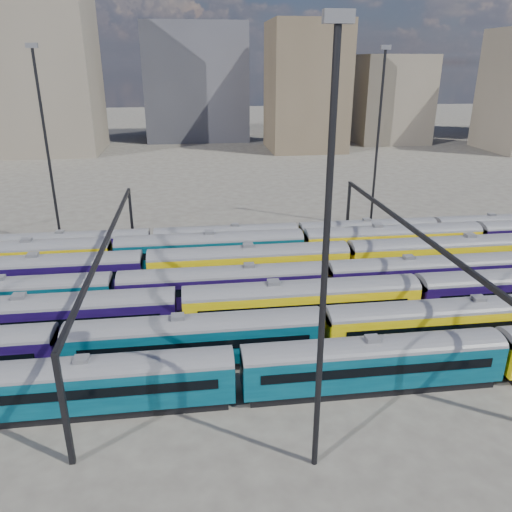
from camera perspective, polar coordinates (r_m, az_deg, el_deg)
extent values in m
plane|color=#48443D|center=(52.68, 6.27, -5.26)|extent=(500.00, 500.00, 0.00)
cube|color=black|center=(39.12, -17.78, -16.04)|extent=(18.86, 2.45, 0.69)
cube|color=#043545|center=(38.10, -18.09, -13.89)|extent=(19.85, 2.88, 2.88)
cylinder|color=#4C4C51|center=(37.31, -18.34, -12.07)|extent=(19.85, 2.88, 2.88)
cube|color=black|center=(36.73, -18.53, -14.74)|extent=(17.47, 0.06, 0.74)
cube|color=black|center=(39.10, -17.79, -12.25)|extent=(17.47, 0.06, 0.74)
cube|color=slate|center=(36.91, -18.48, -11.07)|extent=(0.99, 0.89, 0.35)
cube|color=black|center=(40.51, 12.94, -14.06)|extent=(18.86, 2.45, 0.69)
cube|color=#043545|center=(39.52, 13.15, -11.94)|extent=(19.85, 2.88, 2.88)
cylinder|color=#4C4C51|center=(38.76, 13.33, -10.15)|extent=(19.85, 2.88, 2.88)
cube|color=black|center=(38.20, 13.95, -12.67)|extent=(17.47, 0.06, 0.74)
cube|color=black|center=(40.48, 12.48, -10.43)|extent=(17.47, 0.06, 0.74)
cube|color=slate|center=(38.37, 13.43, -9.17)|extent=(0.99, 0.89, 0.35)
cube|color=black|center=(42.49, -6.74, -11.75)|extent=(19.60, 2.54, 0.72)
cube|color=#043545|center=(41.51, -6.85, -9.60)|extent=(20.63, 2.99, 2.99)
cylinder|color=#4C4C51|center=(40.77, -6.95, -7.79)|extent=(20.63, 2.99, 2.99)
cube|color=black|center=(40.03, -6.83, -10.26)|extent=(18.15, 0.06, 0.77)
cube|color=black|center=(42.64, -6.92, -8.15)|extent=(18.15, 0.06, 0.77)
cube|color=slate|center=(40.39, -7.00, -6.80)|extent=(1.03, 0.93, 0.36)
cube|color=black|center=(47.40, 20.21, -9.28)|extent=(19.60, 2.54, 0.72)
cube|color=#CCAB08|center=(46.52, 20.50, -7.31)|extent=(20.63, 2.99, 2.99)
cylinder|color=#4C4C51|center=(45.86, 20.74, -5.66)|extent=(20.63, 2.99, 2.99)
cube|color=black|center=(45.20, 21.43, -7.79)|extent=(18.15, 0.06, 0.77)
cube|color=black|center=(47.54, 19.74, -6.08)|extent=(18.15, 0.06, 0.77)
cube|color=slate|center=(45.53, 20.87, -4.76)|extent=(1.03, 0.93, 0.36)
cube|color=black|center=(48.49, -22.14, -8.82)|extent=(20.76, 2.69, 0.76)
cube|color=black|center=(47.59, -22.46, -6.76)|extent=(21.85, 3.17, 3.17)
cylinder|color=#4C4C51|center=(46.91, -22.73, -5.04)|extent=(21.85, 3.17, 3.17)
cube|color=black|center=(46.05, -23.00, -7.26)|extent=(19.23, 0.06, 0.82)
cube|color=black|center=(48.80, -22.09, -5.49)|extent=(19.23, 0.06, 0.82)
cube|color=slate|center=(46.56, -22.88, -4.11)|extent=(1.09, 0.98, 0.38)
cube|color=black|center=(47.73, 5.09, -7.67)|extent=(20.76, 2.69, 0.76)
cube|color=#CCAB08|center=(46.82, 5.17, -5.56)|extent=(21.85, 3.17, 3.17)
cylinder|color=#4C4C51|center=(46.13, 5.24, -3.81)|extent=(21.85, 3.17, 3.17)
cube|color=black|center=(45.25, 5.62, -6.04)|extent=(19.23, 0.06, 0.82)
cube|color=black|center=(48.05, 4.78, -4.30)|extent=(19.23, 0.06, 0.82)
cube|color=slate|center=(45.78, 5.27, -2.85)|extent=(1.09, 0.98, 0.38)
cube|color=black|center=(54.43, -26.76, -6.25)|extent=(19.61, 2.54, 0.72)
cube|color=#043545|center=(53.67, -27.08, -4.48)|extent=(20.65, 2.99, 2.99)
cube|color=black|center=(54.83, -26.66, -3.47)|extent=(18.17, 0.06, 0.77)
cube|color=black|center=(51.25, -3.71, -5.51)|extent=(19.61, 2.54, 0.72)
cube|color=black|center=(50.44, -3.76, -3.62)|extent=(20.65, 2.99, 2.99)
cylinder|color=#4C4C51|center=(49.83, -3.80, -2.06)|extent=(20.65, 2.99, 2.99)
cube|color=black|center=(48.92, -3.64, -3.98)|extent=(18.17, 0.06, 0.77)
cube|color=black|center=(51.67, -3.89, -2.56)|extent=(18.17, 0.06, 0.77)
cube|color=slate|center=(49.52, -3.82, -1.22)|extent=(1.03, 0.93, 0.36)
cube|color=black|center=(56.50, 18.37, -3.97)|extent=(19.61, 2.54, 0.72)
cube|color=black|center=(55.77, 18.59, -2.24)|extent=(20.65, 2.99, 2.99)
cylinder|color=#4C4C51|center=(55.22, 18.77, -0.82)|extent=(20.65, 2.99, 2.99)
cube|color=black|center=(54.39, 19.30, -2.52)|extent=(18.17, 0.06, 0.77)
cube|color=black|center=(56.89, 17.99, -1.31)|extent=(18.17, 0.06, 0.77)
cube|color=slate|center=(54.94, 18.86, -0.05)|extent=(1.03, 0.93, 0.36)
cube|color=black|center=(58.11, -23.52, -3.97)|extent=(20.85, 2.70, 0.77)
cube|color=black|center=(57.36, -23.80, -2.18)|extent=(21.95, 3.18, 3.18)
cylinder|color=#4C4C51|center=(56.80, -24.04, -0.70)|extent=(21.95, 3.18, 3.18)
cube|color=black|center=(55.80, -24.28, -2.47)|extent=(19.31, 0.06, 0.82)
cube|color=black|center=(58.65, -23.46, -1.21)|extent=(19.31, 0.06, 0.82)
cube|color=slate|center=(56.51, -24.16, 0.10)|extent=(1.10, 0.99, 0.38)
cube|color=black|center=(55.99, -0.80, -3.02)|extent=(20.85, 2.70, 0.77)
cube|color=#CCAB08|center=(55.21, -0.81, -1.15)|extent=(21.95, 3.18, 3.18)
cylinder|color=#4C4C51|center=(54.62, -0.82, 0.39)|extent=(21.95, 3.18, 3.18)
cube|color=black|center=(53.58, -0.61, -1.43)|extent=(19.31, 0.06, 0.82)
cube|color=black|center=(56.55, -1.00, -0.18)|extent=(19.31, 0.06, 0.82)
cube|color=slate|center=(54.32, -0.82, 1.23)|extent=(1.10, 0.99, 0.38)
cube|color=black|center=(62.52, 20.19, -1.73)|extent=(20.85, 2.70, 0.77)
cube|color=#CCAB08|center=(61.82, 20.42, -0.04)|extent=(21.95, 3.18, 3.18)
cylinder|color=#4C4C51|center=(61.30, 20.61, 1.35)|extent=(21.95, 3.18, 3.18)
cube|color=black|center=(60.38, 21.15, -0.25)|extent=(19.31, 0.06, 0.82)
cube|color=black|center=(63.03, 19.81, 0.81)|extent=(19.31, 0.06, 0.82)
cube|color=slate|center=(61.04, 20.71, 2.10)|extent=(1.10, 0.99, 0.38)
cube|color=black|center=(63.72, -25.88, -2.17)|extent=(20.86, 2.71, 0.77)
cube|color=#CCAB08|center=(63.03, -26.16, -0.52)|extent=(21.95, 3.18, 3.18)
cylinder|color=#4C4C51|center=(62.52, -26.40, 0.84)|extent=(21.95, 3.18, 3.18)
cube|color=black|center=(61.48, -26.65, -0.74)|extent=(19.32, 0.06, 0.82)
cube|color=black|center=(64.34, -25.80, 0.32)|extent=(19.32, 0.06, 0.82)
cube|color=slate|center=(62.26, -26.52, 1.57)|extent=(1.10, 0.99, 0.38)
cube|color=black|center=(60.30, -5.17, -1.28)|extent=(20.86, 2.71, 0.77)
cube|color=#043545|center=(59.57, -5.23, 0.48)|extent=(21.95, 3.18, 3.18)
cylinder|color=#4C4C51|center=(59.03, -5.28, 1.92)|extent=(21.95, 3.18, 3.18)
cube|color=black|center=(57.93, -5.17, 0.27)|extent=(19.32, 0.06, 0.82)
cube|color=black|center=(60.95, -5.31, 1.35)|extent=(19.32, 0.06, 0.82)
cube|color=slate|center=(58.75, -5.31, 2.70)|extent=(1.10, 0.99, 0.38)
cube|color=black|center=(65.03, 15.09, -0.24)|extent=(20.86, 2.71, 0.77)
cube|color=#CCAB08|center=(64.35, 15.26, 1.39)|extent=(21.95, 3.18, 3.18)
cylinder|color=#4C4C51|center=(63.85, 15.39, 2.74)|extent=(21.95, 3.18, 3.18)
cube|color=black|center=(62.84, 15.83, 1.22)|extent=(19.32, 0.06, 0.82)
cube|color=black|center=(65.63, 14.77, 2.18)|extent=(19.32, 0.06, 0.82)
cube|color=slate|center=(63.60, 15.47, 3.46)|extent=(1.10, 0.99, 0.38)
cube|color=black|center=(66.59, -19.78, -0.34)|extent=(17.37, 2.25, 0.64)
cube|color=black|center=(66.04, -19.96, 0.99)|extent=(18.29, 2.65, 2.65)
cylinder|color=#4C4C51|center=(65.62, -20.10, 2.07)|extent=(18.29, 2.65, 2.65)
cube|color=black|center=(64.70, -20.22, 0.84)|extent=(16.09, 0.06, 0.69)
cube|color=black|center=(67.17, -19.77, 1.64)|extent=(16.09, 0.06, 0.69)
cube|color=slate|center=(65.40, -20.18, 2.66)|extent=(0.91, 0.82, 0.32)
cube|color=black|center=(65.07, -3.36, 0.44)|extent=(17.37, 2.25, 0.64)
cube|color=#043545|center=(64.51, -3.39, 1.81)|extent=(18.29, 2.65, 2.65)
cylinder|color=#4C4C51|center=(64.08, -3.42, 2.93)|extent=(18.29, 2.65, 2.65)
cube|color=black|center=(63.13, -3.30, 1.68)|extent=(16.09, 0.06, 0.69)
cube|color=black|center=(65.67, -3.49, 2.46)|extent=(16.09, 0.06, 0.69)
cube|color=slate|center=(63.86, -3.43, 3.53)|extent=(0.91, 0.82, 0.32)
cube|color=black|center=(68.91, 12.50, 1.16)|extent=(17.37, 2.25, 0.64)
cube|color=#CCAB08|center=(68.37, 12.61, 2.46)|extent=(18.29, 2.65, 2.65)
cylinder|color=#4C4C51|center=(67.97, 12.70, 3.51)|extent=(18.29, 2.65, 2.65)
cube|color=black|center=(67.08, 13.01, 2.34)|extent=(16.09, 0.06, 0.69)
cube|color=black|center=(69.47, 12.26, 3.06)|extent=(16.09, 0.06, 0.69)
cube|color=slate|center=(67.76, 12.74, 4.08)|extent=(0.91, 0.82, 0.32)
cube|color=black|center=(77.30, 25.81, 1.70)|extent=(17.37, 2.25, 0.64)
cube|color=black|center=(76.82, 26.00, 2.85)|extent=(18.29, 2.65, 2.65)
cylinder|color=#4C4C51|center=(76.46, 26.16, 3.79)|extent=(18.29, 2.65, 2.65)
cube|color=black|center=(75.67, 26.57, 2.75)|extent=(16.09, 0.06, 0.69)
cube|color=black|center=(77.80, 25.52, 3.39)|extent=(16.09, 0.06, 0.69)
cube|color=slate|center=(76.28, 26.24, 4.30)|extent=(0.91, 0.82, 0.32)
cube|color=black|center=(33.22, -21.08, -16.13)|extent=(0.35, 0.35, 8.00)
cube|color=black|center=(68.99, -14.06, 4.27)|extent=(0.35, 0.35, 8.00)
cube|color=black|center=(48.98, -16.73, 1.75)|extent=(0.30, 40.00, 0.45)
cube|color=black|center=(71.89, 10.49, 5.24)|extent=(0.35, 0.35, 8.00)
cube|color=black|center=(52.98, 17.20, 3.16)|extent=(0.30, 40.00, 0.45)
cylinder|color=black|center=(70.94, -22.69, 10.81)|extent=(0.36, 0.36, 25.00)
cube|color=slate|center=(70.13, -24.26, 21.09)|extent=(1.40, 0.50, 0.60)
cylinder|color=black|center=(26.96, 7.80, -2.80)|extent=(0.36, 0.36, 25.00)
cube|color=slate|center=(24.73, 9.41, 25.41)|extent=(1.40, 0.50, 0.60)
cylinder|color=black|center=(75.47, 13.71, 12.36)|extent=(0.36, 0.36, 25.00)
cube|color=slate|center=(74.70, 14.62, 22.09)|extent=(1.40, 0.50, 0.60)
cube|color=#665B4C|center=(152.91, -24.64, 19.17)|extent=(34.22, 24.48, 45.24)
cube|color=#38383F|center=(168.84, -6.87, 19.08)|extent=(31.45, 23.82, 34.83)
cube|color=brown|center=(146.63, 5.72, 18.65)|extent=(20.53, 21.40, 33.97)
cube|color=#665B4C|center=(166.46, 14.98, 16.93)|extent=(21.40, 20.66, 25.64)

